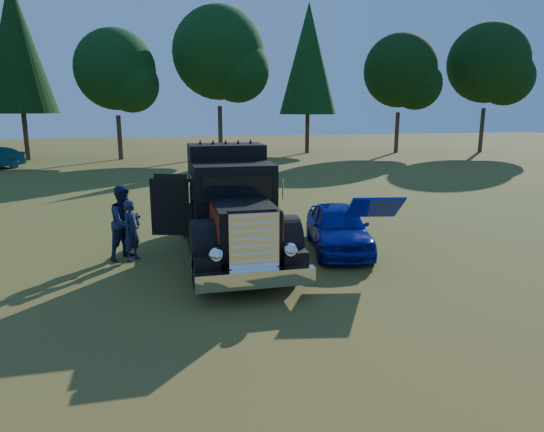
{
  "coord_description": "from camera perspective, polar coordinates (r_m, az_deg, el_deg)",
  "views": [
    {
      "loc": [
        -1.07,
        -10.64,
        3.98
      ],
      "look_at": [
        1.58,
        0.76,
        1.36
      ],
      "focal_mm": 32.0,
      "sensor_mm": 36.0,
      "label": 1
    }
  ],
  "objects": [
    {
      "name": "ground",
      "position": [
        11.41,
        -6.96,
        -7.9
      ],
      "size": [
        120.0,
        120.0,
        0.0
      ],
      "primitive_type": "plane",
      "color": "#3A5619",
      "rests_on": "ground"
    },
    {
      "name": "treeline",
      "position": [
        39.76,
        -16.14,
        17.38
      ],
      "size": [
        66.14,
        19.12,
        13.33
      ],
      "color": "#2D2116",
      "rests_on": "ground"
    },
    {
      "name": "diamond_t_truck",
      "position": [
        12.98,
        -4.81,
        0.56
      ],
      "size": [
        3.35,
        7.16,
        3.0
      ],
      "color": "black",
      "rests_on": "ground"
    },
    {
      "name": "hotrod_coupe",
      "position": [
        13.91,
        7.81,
        -1.31
      ],
      "size": [
        2.21,
        4.28,
        1.89
      ],
      "color": "#083FB7",
      "rests_on": "ground"
    },
    {
      "name": "spectator_near",
      "position": [
        13.3,
        -16.15,
        -1.67
      ],
      "size": [
        0.65,
        0.71,
        1.63
      ],
      "primitive_type": "imported",
      "rotation": [
        0.0,
        0.0,
        0.99
      ],
      "color": "#20314C",
      "rests_on": "ground"
    },
    {
      "name": "spectator_far",
      "position": [
        13.49,
        -16.87,
        -0.7
      ],
      "size": [
        1.23,
        1.22,
        2.0
      ],
      "primitive_type": "imported",
      "rotation": [
        0.0,
        0.0,
        0.76
      ],
      "color": "#1A223E",
      "rests_on": "ground"
    }
  ]
}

